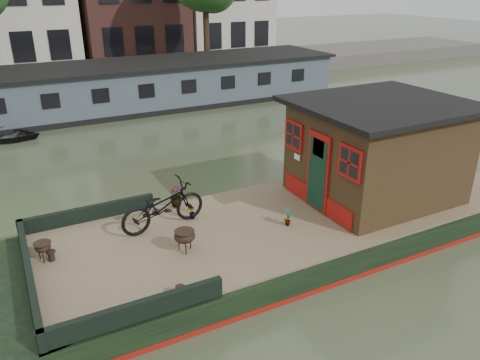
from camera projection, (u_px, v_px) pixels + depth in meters
name	position (u px, v px, depth m)	size (l,w,h in m)	color
ground	(299.00, 237.00, 11.28)	(120.00, 120.00, 0.00)	#323E27
houseboat_hull	(251.00, 240.00, 10.61)	(14.01, 4.02, 0.60)	black
houseboat_deck	(301.00, 214.00, 11.03)	(11.80, 3.80, 0.05)	#7F704E
bow_bulwark	(78.00, 262.00, 8.80)	(3.00, 4.00, 0.35)	black
cabin	(377.00, 149.00, 11.47)	(4.00, 3.50, 2.42)	black
bicycle	(163.00, 206.00, 10.20)	(0.68, 1.96, 1.03)	black
potted_plant_a	(288.00, 217.00, 10.37)	(0.22, 0.15, 0.42)	maroon
potted_plant_b	(191.00, 212.00, 10.69)	(0.18, 0.14, 0.32)	brown
potted_plant_d	(176.00, 196.00, 11.25)	(0.29, 0.29, 0.51)	brown
brazier_front	(185.00, 241.00, 9.39)	(0.43, 0.43, 0.46)	black
brazier_rear	(44.00, 251.00, 9.10)	(0.36, 0.36, 0.39)	black
bollard_port	(51.00, 256.00, 9.11)	(0.18, 0.18, 0.21)	black
bollard_stbd	(180.00, 291.00, 8.08)	(0.18, 0.18, 0.20)	black
dinghy	(0.00, 132.00, 17.95)	(2.14, 2.99, 0.62)	black
far_houseboat	(134.00, 87.00, 22.30)	(20.40, 4.40, 2.11)	#424C58
quay	(105.00, 76.00, 27.80)	(60.00, 6.00, 0.90)	#47443F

